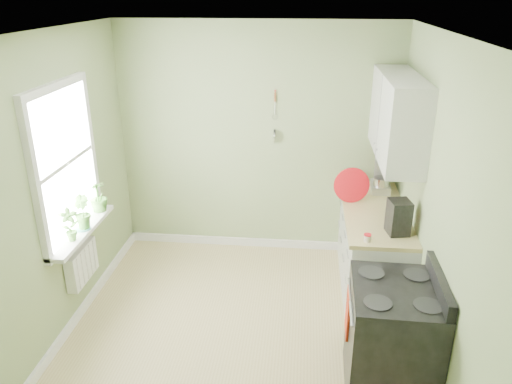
# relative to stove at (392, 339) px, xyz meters

# --- Properties ---
(floor) EXTENTS (3.20, 3.60, 0.02)m
(floor) POSITION_rel_stove_xyz_m (-1.28, 0.49, -0.49)
(floor) COLOR tan
(floor) RESTS_ON ground
(ceiling) EXTENTS (3.20, 3.60, 0.02)m
(ceiling) POSITION_rel_stove_xyz_m (-1.28, 0.49, 2.23)
(ceiling) COLOR white
(ceiling) RESTS_ON wall_back
(wall_back) EXTENTS (3.20, 0.02, 2.70)m
(wall_back) POSITION_rel_stove_xyz_m (-1.28, 2.30, 0.87)
(wall_back) COLOR #92A46F
(wall_back) RESTS_ON floor
(wall_left) EXTENTS (0.02, 3.60, 2.70)m
(wall_left) POSITION_rel_stove_xyz_m (-2.89, 0.49, 0.87)
(wall_left) COLOR #92A46F
(wall_left) RESTS_ON floor
(wall_right) EXTENTS (0.02, 3.60, 2.70)m
(wall_right) POSITION_rel_stove_xyz_m (0.33, 0.49, 0.87)
(wall_right) COLOR #92A46F
(wall_right) RESTS_ON floor
(base_cabinets) EXTENTS (0.60, 1.60, 0.87)m
(base_cabinets) POSITION_rel_stove_xyz_m (0.02, 1.49, -0.04)
(base_cabinets) COLOR white
(base_cabinets) RESTS_ON floor
(countertop) EXTENTS (0.64, 1.60, 0.04)m
(countertop) POSITION_rel_stove_xyz_m (0.01, 1.49, 0.41)
(countertop) COLOR #D3C281
(countertop) RESTS_ON base_cabinets
(upper_cabinets) EXTENTS (0.35, 1.40, 0.80)m
(upper_cabinets) POSITION_rel_stove_xyz_m (0.15, 1.59, 1.37)
(upper_cabinets) COLOR white
(upper_cabinets) RESTS_ON wall_right
(window) EXTENTS (0.06, 1.14, 1.44)m
(window) POSITION_rel_stove_xyz_m (-2.86, 0.79, 1.07)
(window) COLOR white
(window) RESTS_ON wall_left
(window_sill) EXTENTS (0.18, 1.14, 0.04)m
(window_sill) POSITION_rel_stove_xyz_m (-2.79, 0.79, 0.40)
(window_sill) COLOR white
(window_sill) RESTS_ON wall_left
(radiator) EXTENTS (0.12, 0.50, 0.35)m
(radiator) POSITION_rel_stove_xyz_m (-2.82, 0.74, 0.07)
(radiator) COLOR white
(radiator) RESTS_ON wall_left
(wall_utensils) EXTENTS (0.02, 0.14, 0.58)m
(wall_utensils) POSITION_rel_stove_xyz_m (-1.08, 2.27, 1.09)
(wall_utensils) COLOR #D3C281
(wall_utensils) RESTS_ON wall_back
(stove) EXTENTS (0.70, 0.79, 1.07)m
(stove) POSITION_rel_stove_xyz_m (0.00, 0.00, 0.00)
(stove) COLOR black
(stove) RESTS_ON floor
(stand_mixer) EXTENTS (0.23, 0.36, 0.41)m
(stand_mixer) POSITION_rel_stove_xyz_m (0.12, 2.04, 0.61)
(stand_mixer) COLOR #B2B2B7
(stand_mixer) RESTS_ON countertop
(kettle) EXTENTS (0.18, 0.11, 0.19)m
(kettle) POSITION_rel_stove_xyz_m (-0.21, 2.21, 0.52)
(kettle) COLOR silver
(kettle) RESTS_ON countertop
(coffee_maker) EXTENTS (0.22, 0.23, 0.32)m
(coffee_maker) POSITION_rel_stove_xyz_m (0.14, 0.99, 0.58)
(coffee_maker) COLOR black
(coffee_maker) RESTS_ON countertop
(red_tray) EXTENTS (0.38, 0.11, 0.37)m
(red_tray) POSITION_rel_stove_xyz_m (-0.23, 1.67, 0.62)
(red_tray) COLOR red
(red_tray) RESTS_ON countertop
(jar) EXTENTS (0.07, 0.07, 0.07)m
(jar) POSITION_rel_stove_xyz_m (-0.14, 0.79, 0.47)
(jar) COLOR beige
(jar) RESTS_ON countertop
(plant_a) EXTENTS (0.20, 0.19, 0.32)m
(plant_a) POSITION_rel_stove_xyz_m (-2.78, 0.55, 0.58)
(plant_a) COLOR #366522
(plant_a) RESTS_ON window_sill
(plant_b) EXTENTS (0.23, 0.23, 0.33)m
(plant_b) POSITION_rel_stove_xyz_m (-2.78, 0.81, 0.59)
(plant_b) COLOR #366522
(plant_b) RESTS_ON window_sill
(plant_c) EXTENTS (0.25, 0.25, 0.32)m
(plant_c) POSITION_rel_stove_xyz_m (-2.78, 1.21, 0.58)
(plant_c) COLOR #366522
(plant_c) RESTS_ON window_sill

